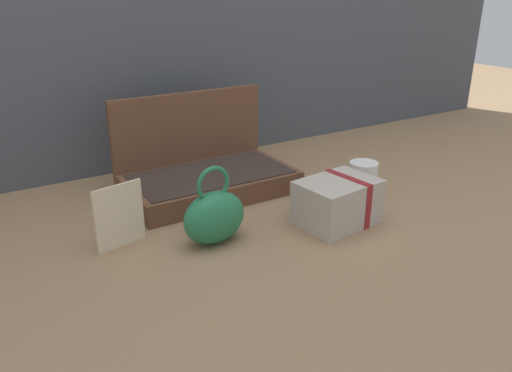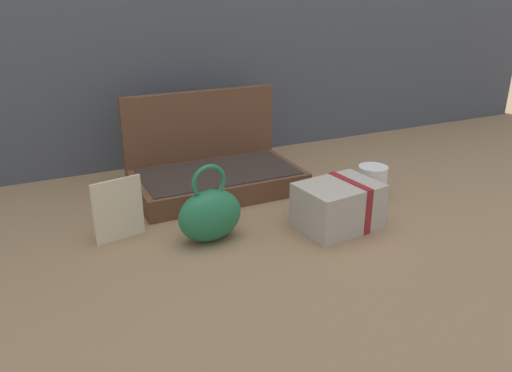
{
  "view_description": "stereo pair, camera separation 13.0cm",
  "coord_description": "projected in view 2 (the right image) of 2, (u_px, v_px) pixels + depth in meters",
  "views": [
    {
      "loc": [
        -0.64,
        -1.05,
        0.59
      ],
      "look_at": [
        -0.01,
        -0.02,
        0.1
      ],
      "focal_mm": 35.29,
      "sensor_mm": 36.0,
      "label": 1
    },
    {
      "loc": [
        -0.53,
        -1.11,
        0.59
      ],
      "look_at": [
        -0.01,
        -0.02,
        0.1
      ],
      "focal_mm": 35.29,
      "sensor_mm": 36.0,
      "label": 2
    }
  ],
  "objects": [
    {
      "name": "cream_toiletry_bag",
      "position": [
        339.0,
        205.0,
        1.29
      ],
      "size": [
        0.22,
        0.17,
        0.12
      ],
      "color": "#B2A899",
      "rests_on": "ground_plane"
    },
    {
      "name": "open_suitcase",
      "position": [
        214.0,
        168.0,
        1.54
      ],
      "size": [
        0.5,
        0.29,
        0.28
      ],
      "color": "brown",
      "rests_on": "ground_plane"
    },
    {
      "name": "info_card_left",
      "position": [
        118.0,
        210.0,
        1.22
      ],
      "size": [
        0.12,
        0.03,
        0.16
      ],
      "primitive_type": "cube",
      "rotation": [
        0.0,
        0.0,
        0.2
      ],
      "color": "beige",
      "rests_on": "ground_plane"
    },
    {
      "name": "ground_plane",
      "position": [
        257.0,
        219.0,
        1.36
      ],
      "size": [
        6.0,
        6.0,
        0.0
      ],
      "primitive_type": "plane",
      "color": "#8C6D4C"
    },
    {
      "name": "teal_pouch_handbag",
      "position": [
        210.0,
        214.0,
        1.22
      ],
      "size": [
        0.17,
        0.11,
        0.2
      ],
      "color": "#237247",
      "rests_on": "ground_plane"
    },
    {
      "name": "coffee_mug",
      "position": [
        371.0,
        183.0,
        1.47
      ],
      "size": [
        0.12,
        0.09,
        0.1
      ],
      "color": "white",
      "rests_on": "ground_plane"
    }
  ]
}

